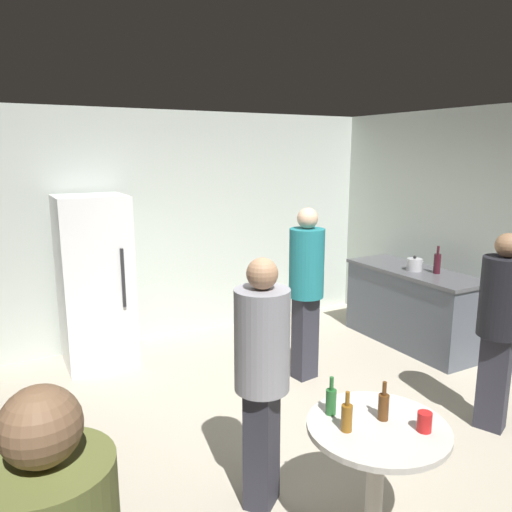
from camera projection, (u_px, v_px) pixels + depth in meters
name	position (u px, v px, depth m)	size (l,w,h in m)	color
ground_plane	(294.00, 440.00, 4.03)	(5.20, 5.20, 0.10)	#B2A893
wall_back	(176.00, 226.00, 6.00)	(5.32, 0.06, 2.70)	beige
refrigerator	(95.00, 281.00, 5.22)	(0.70, 0.68, 1.80)	white
kitchen_counter	(412.00, 307.00, 5.84)	(0.64, 1.68, 0.90)	#4C515B
kettle	(415.00, 265.00, 5.68)	(0.24, 0.17, 0.18)	#B2B2B7
wine_bottle_on_counter	(437.00, 263.00, 5.54)	(0.08, 0.08, 0.31)	#3F141E
foreground_table	(377.00, 442.00, 2.82)	(0.80, 0.80, 0.73)	beige
beer_bottle_amber	(347.00, 417.00, 2.72)	(0.06, 0.06, 0.23)	#8C5919
beer_bottle_brown	(383.00, 406.00, 2.84)	(0.06, 0.06, 0.23)	#593314
beer_bottle_green	(331.00, 401.00, 2.90)	(0.06, 0.06, 0.23)	#26662D
plastic_cup_red	(424.00, 422.00, 2.72)	(0.08, 0.08, 0.11)	red
person_in_gray_shirt	(262.00, 366.00, 3.05)	(0.48, 0.48, 1.63)	#2D2D38
person_in_black_shirt	(500.00, 318.00, 3.94)	(0.44, 0.44, 1.63)	#2D2D38
person_in_teal_shirt	(306.00, 281.00, 4.84)	(0.38, 0.38, 1.72)	#2D2D38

